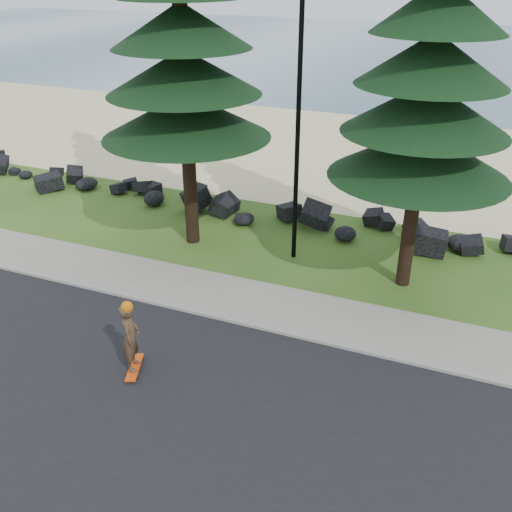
{
  "coord_description": "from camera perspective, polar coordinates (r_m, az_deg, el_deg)",
  "views": [
    {
      "loc": [
        4.93,
        -12.19,
        8.49
      ],
      "look_at": [
        0.0,
        0.0,
        1.57
      ],
      "focal_mm": 40.0,
      "sensor_mm": 36.0,
      "label": 1
    }
  ],
  "objects": [
    {
      "name": "ground",
      "position": [
        15.65,
        -0.0,
        -5.09
      ],
      "size": [
        160.0,
        160.0,
        0.0
      ],
      "primitive_type": "plane",
      "color": "#30581B",
      "rests_on": "ground"
    },
    {
      "name": "road",
      "position": [
        12.46,
        -8.08,
        -15.46
      ],
      "size": [
        160.0,
        7.0,
        0.02
      ],
      "primitive_type": "cube",
      "color": "black",
      "rests_on": "ground"
    },
    {
      "name": "kerb",
      "position": [
        14.93,
        -1.31,
        -6.66
      ],
      "size": [
        160.0,
        0.2,
        0.1
      ],
      "primitive_type": "cube",
      "color": "gray",
      "rests_on": "ground"
    },
    {
      "name": "sidewalk",
      "position": [
        15.79,
        0.27,
        -4.6
      ],
      "size": [
        160.0,
        2.0,
        0.08
      ],
      "primitive_type": "cube",
      "color": "slate",
      "rests_on": "ground"
    },
    {
      "name": "beach_sand",
      "position": [
        28.44,
        11.19,
        9.86
      ],
      "size": [
        160.0,
        15.0,
        0.01
      ],
      "primitive_type": "cube",
      "color": "beige",
      "rests_on": "ground"
    },
    {
      "name": "ocean",
      "position": [
        63.95,
        18.42,
        18.81
      ],
      "size": [
        160.0,
        58.0,
        0.01
      ],
      "primitive_type": "cube",
      "color": "#3A5E70",
      "rests_on": "ground"
    },
    {
      "name": "seawall_boulders",
      "position": [
        20.32,
        5.94,
        2.9
      ],
      "size": [
        60.0,
        2.4,
        1.1
      ],
      "primitive_type": null,
      "color": "black",
      "rests_on": "ground"
    },
    {
      "name": "lamp_post",
      "position": [
        16.74,
        4.21,
        12.6
      ],
      "size": [
        0.25,
        0.14,
        8.14
      ],
      "color": "black",
      "rests_on": "ground"
    },
    {
      "name": "skateboarder",
      "position": [
        13.18,
        -12.41,
        -7.96
      ],
      "size": [
        0.59,
        1.02,
        1.86
      ],
      "rotation": [
        0.0,
        0.0,
        1.94
      ],
      "color": "#DE470D",
      "rests_on": "ground"
    }
  ]
}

